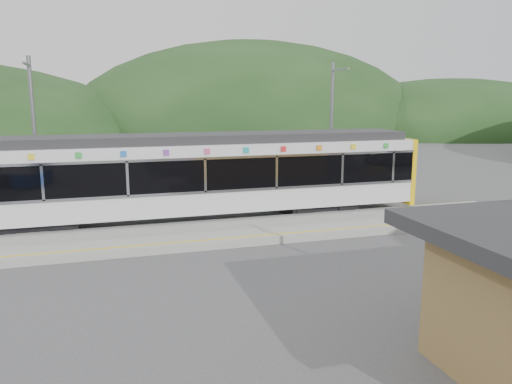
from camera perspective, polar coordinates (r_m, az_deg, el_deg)
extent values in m
plane|color=#4C4C4F|center=(16.25, -1.31, -8.17)|extent=(120.00, 120.00, 0.00)
ellipsoid|color=#1E3D19|center=(71.88, -0.53, 6.58)|extent=(52.00, 39.00, 26.00)
ellipsoid|color=#1E3D19|center=(79.90, 21.29, 6.27)|extent=(44.00, 33.00, 16.00)
cube|color=#9E9E99|center=(19.27, -3.95, -4.68)|extent=(26.00, 3.20, 0.30)
cube|color=yellow|center=(18.01, -3.02, -5.27)|extent=(26.00, 0.10, 0.01)
cube|color=black|center=(21.58, -23.74, -3.49)|extent=(3.20, 2.20, 0.56)
cube|color=black|center=(23.31, 6.94, -1.63)|extent=(3.20, 2.20, 0.56)
cube|color=silver|center=(21.49, -7.84, -0.69)|extent=(20.00, 2.90, 0.92)
cube|color=black|center=(21.29, -7.92, 2.43)|extent=(20.00, 2.96, 1.45)
cube|color=silver|center=(19.94, -7.19, -0.08)|extent=(20.00, 0.05, 0.10)
cube|color=silver|center=(19.73, -7.29, 3.77)|extent=(20.00, 0.05, 0.10)
cube|color=silver|center=(21.17, -7.99, 4.98)|extent=(20.00, 2.90, 0.45)
cube|color=#2D2D30|center=(21.13, -8.02, 6.07)|extent=(19.40, 2.50, 0.36)
cube|color=yellow|center=(24.96, 15.73, 2.60)|extent=(0.24, 2.92, 3.00)
cube|color=silver|center=(19.69, -23.22, 0.98)|extent=(0.10, 0.05, 1.35)
cube|color=silver|center=(19.57, -14.47, 1.46)|extent=(0.10, 0.05, 1.35)
cube|color=silver|center=(19.91, -5.82, 1.90)|extent=(0.10, 0.05, 1.35)
cube|color=silver|center=(20.68, 2.37, 2.28)|extent=(0.10, 0.05, 1.35)
cube|color=silver|center=(21.84, 9.83, 2.59)|extent=(0.10, 0.05, 1.35)
cube|color=silver|center=(23.06, 15.40, 2.79)|extent=(0.10, 0.05, 1.35)
cube|color=yellow|center=(19.61, -24.30, 3.69)|extent=(0.22, 0.04, 0.22)
cube|color=green|center=(19.47, -19.62, 3.97)|extent=(0.22, 0.04, 0.22)
cube|color=blue|center=(19.45, -14.90, 4.23)|extent=(0.22, 0.04, 0.22)
cube|color=purple|center=(19.57, -10.21, 4.46)|extent=(0.22, 0.04, 0.22)
cube|color=#E54C8C|center=(19.81, -5.59, 4.65)|extent=(0.22, 0.04, 0.22)
cube|color=#19A5A5|center=(20.18, -1.12, 4.81)|extent=(0.22, 0.04, 0.22)
cube|color=red|center=(20.67, 3.17, 4.94)|extent=(0.22, 0.04, 0.22)
cube|color=orange|center=(21.27, 7.24, 5.04)|extent=(0.22, 0.04, 0.22)
cube|color=yellow|center=(21.97, 11.07, 5.10)|extent=(0.22, 0.04, 0.22)
cube|color=green|center=(22.76, 14.65, 5.14)|extent=(0.22, 0.04, 0.22)
cylinder|color=slate|center=(23.66, -23.93, 5.55)|extent=(0.18, 0.18, 7.00)
cube|color=slate|center=(22.84, -24.78, 13.14)|extent=(0.08, 1.80, 0.08)
cylinder|color=slate|center=(25.97, 8.58, 6.74)|extent=(0.18, 0.18, 7.00)
cube|color=slate|center=(25.22, 9.58, 13.64)|extent=(0.08, 1.80, 0.08)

